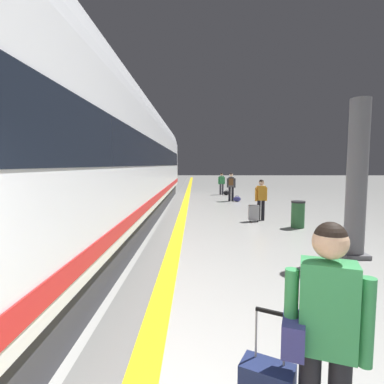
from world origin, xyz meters
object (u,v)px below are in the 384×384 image
object	(u,v)px
duffel_bag_mid	(237,199)
passenger_far	(222,182)
traveller_foreground	(324,331)
passenger_mid	(231,184)
passenger_near	(261,197)
high_speed_train	(112,154)
platform_pillar	(357,183)
suitcase_near	(254,213)
duffel_bag_far	(226,193)
waste_bin	(298,214)

from	to	relation	value
duffel_bag_mid	passenger_far	distance (m)	4.21
traveller_foreground	passenger_mid	world-z (taller)	traveller_foreground
passenger_near	passenger_far	world-z (taller)	passenger_near
high_speed_train	platform_pillar	bearing A→B (deg)	-26.06
traveller_foreground	duffel_bag_mid	bearing A→B (deg)	84.11
traveller_foreground	platform_pillar	size ratio (longest dim) A/B	0.49
passenger_mid	passenger_far	bearing A→B (deg)	93.24
duffel_bag_mid	passenger_far	world-z (taller)	passenger_far
passenger_near	suitcase_near	bearing A→B (deg)	-143.89
passenger_near	duffel_bag_mid	bearing A→B (deg)	90.78
passenger_far	suitcase_near	bearing A→B (deg)	-88.31
duffel_bag_far	passenger_far	bearing A→B (deg)	133.21
passenger_near	waste_bin	world-z (taller)	passenger_near
traveller_foreground	passenger_near	distance (m)	9.59
passenger_mid	waste_bin	bearing A→B (deg)	-79.56
high_speed_train	passenger_far	xyz separation A→B (m)	(4.67, 11.40, -1.59)
traveller_foreground	waste_bin	size ratio (longest dim) A/B	1.94
waste_bin	high_speed_train	bearing A→B (deg)	-179.14
platform_pillar	duffel_bag_mid	bearing A→B (deg)	96.70
traveller_foreground	passenger_far	size ratio (longest dim) A/B	1.13
high_speed_train	platform_pillar	size ratio (longest dim) A/B	7.45
passenger_near	passenger_mid	bearing A→B (deg)	93.76
passenger_far	waste_bin	bearing A→B (deg)	-82.00
high_speed_train	passenger_far	size ratio (longest dim) A/B	17.18
high_speed_train	traveller_foreground	distance (m)	8.95
high_speed_train	passenger_near	distance (m)	5.70
high_speed_train	passenger_near	bearing A→B (deg)	14.76
high_speed_train	suitcase_near	size ratio (longest dim) A/B	43.12
duffel_bag_far	platform_pillar	world-z (taller)	platform_pillar
high_speed_train	platform_pillar	distance (m)	7.21
duffel_bag_mid	waste_bin	world-z (taller)	waste_bin
suitcase_near	duffel_bag_mid	distance (m)	6.14
suitcase_near	passenger_mid	size ratio (longest dim) A/B	0.37
passenger_mid	duffel_bag_far	bearing A→B (deg)	88.36
suitcase_near	passenger_mid	world-z (taller)	passenger_mid
suitcase_near	passenger_far	size ratio (longest dim) A/B	0.40
high_speed_train	waste_bin	size ratio (longest dim) A/B	29.46
traveller_foreground	duffel_bag_far	bearing A→B (deg)	85.93
duffel_bag_far	passenger_near	bearing A→B (deg)	-88.21
passenger_mid	duffel_bag_far	world-z (taller)	passenger_mid
traveller_foreground	passenger_near	bearing A→B (deg)	80.01
high_speed_train	traveller_foreground	bearing A→B (deg)	-65.71
duffel_bag_far	waste_bin	distance (m)	11.05
traveller_foreground	passenger_far	distance (m)	19.48
high_speed_train	passenger_far	distance (m)	12.43
suitcase_near	passenger_mid	bearing A→B (deg)	90.75
high_speed_train	duffel_bag_mid	size ratio (longest dim) A/B	60.92
platform_pillar	duffel_bag_far	bearing A→B (deg)	95.82
traveller_foreground	waste_bin	bearing A→B (deg)	72.10
suitcase_near	high_speed_train	bearing A→B (deg)	-166.86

